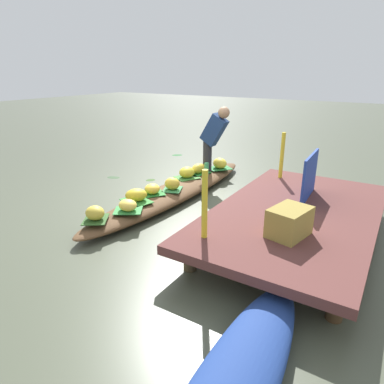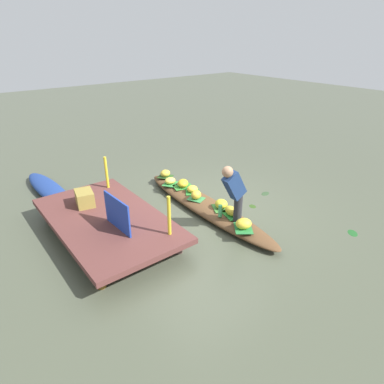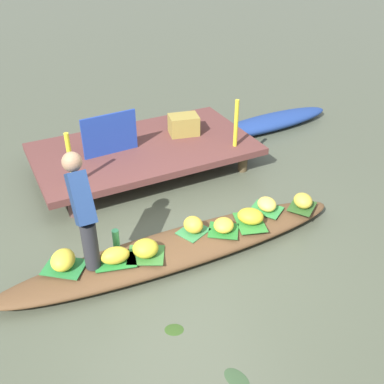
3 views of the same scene
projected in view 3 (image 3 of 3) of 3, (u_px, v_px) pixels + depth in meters
canal_water at (179, 255)px, 5.21m from camera, size 40.00×40.00×0.00m
dock_platform at (144, 149)px, 6.74m from camera, size 3.20×1.80×0.38m
vendor_boat at (179, 248)px, 5.15m from camera, size 4.14×0.76×0.22m
moored_boat at (269, 123)px, 8.05m from camera, size 2.52×0.64×0.24m
leaf_mat_0 at (64, 267)px, 4.72m from camera, size 0.52×0.50×0.01m
banana_bunch_0 at (63, 260)px, 4.66m from camera, size 0.36×0.38×0.20m
leaf_mat_1 at (223, 230)px, 5.24m from camera, size 0.45×0.44×0.01m
banana_bunch_1 at (224, 225)px, 5.20m from camera, size 0.33×0.33×0.15m
leaf_mat_2 at (266, 209)px, 5.60m from camera, size 0.44×0.46×0.01m
banana_bunch_2 at (267, 204)px, 5.56m from camera, size 0.27×0.30×0.15m
leaf_mat_3 at (193, 231)px, 5.23m from camera, size 0.41×0.38×0.01m
banana_bunch_3 at (193, 225)px, 5.18m from camera, size 0.28×0.29×0.19m
leaf_mat_4 at (116, 262)px, 4.78m from camera, size 0.48×0.35×0.01m
banana_bunch_4 at (115, 255)px, 4.73m from camera, size 0.34×0.25×0.18m
leaf_mat_5 at (302, 206)px, 5.65m from camera, size 0.45×0.44×0.01m
banana_bunch_5 at (303, 201)px, 5.61m from camera, size 0.25×0.27×0.18m
leaf_mat_6 at (146, 255)px, 4.88m from camera, size 0.49×0.47×0.01m
banana_bunch_6 at (145, 248)px, 4.82m from camera, size 0.34×0.33×0.19m
leaf_mat_7 at (250, 222)px, 5.37m from camera, size 0.43×0.51×0.01m
banana_bunch_7 at (250, 216)px, 5.33m from camera, size 0.39×0.39×0.18m
vendor_person at (82, 206)px, 4.46m from camera, size 0.20×0.54×1.18m
water_bottle at (116, 240)px, 4.91m from camera, size 0.08×0.08×0.25m
market_banner at (110, 134)px, 6.36m from camera, size 0.80×0.07×0.60m
railing_post_west at (70, 160)px, 5.61m from camera, size 0.06×0.06×0.71m
railing_post_east at (236, 123)px, 6.52m from camera, size 0.06×0.06×0.71m
produce_crate at (184, 125)px, 6.98m from camera, size 0.50×0.41×0.30m
drifting_plant_0 at (237, 379)px, 3.85m from camera, size 0.22×0.29×0.01m
drifting_plant_1 at (174, 330)px, 4.30m from camera, size 0.23×0.21×0.01m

